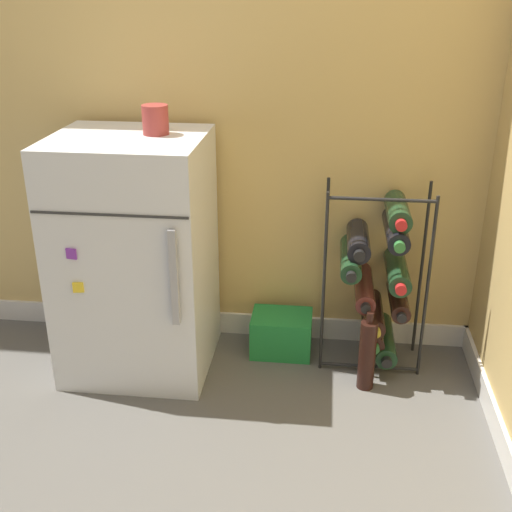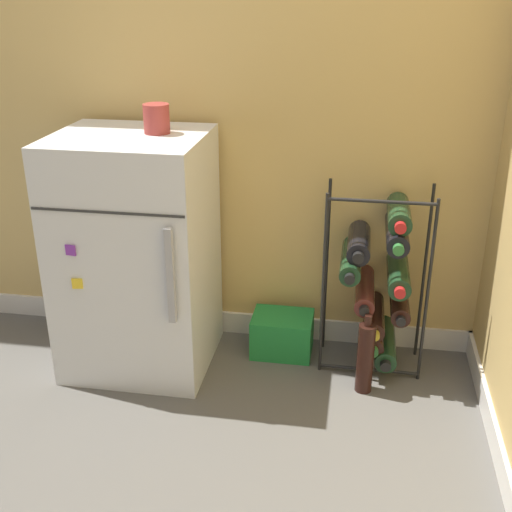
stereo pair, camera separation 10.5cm
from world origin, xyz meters
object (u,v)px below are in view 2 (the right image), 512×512
object	(u,v)px
loose_bottle_floor	(365,357)
fridge_top_cup	(157,119)
wine_rack	(380,281)
soda_box	(282,334)
mini_fridge	(137,254)

from	to	relation	value
loose_bottle_floor	fridge_top_cup	bearing A→B (deg)	171.09
wine_rack	soda_box	size ratio (longest dim) A/B	3.00
soda_box	fridge_top_cup	distance (m)	0.95
wine_rack	soda_box	world-z (taller)	wine_rack
mini_fridge	soda_box	size ratio (longest dim) A/B	3.76
fridge_top_cup	loose_bottle_floor	distance (m)	1.09
fridge_top_cup	wine_rack	bearing A→B (deg)	4.94
wine_rack	loose_bottle_floor	world-z (taller)	wine_rack
mini_fridge	loose_bottle_floor	size ratio (longest dim) A/B	2.88
mini_fridge	fridge_top_cup	distance (m)	0.50
wine_rack	loose_bottle_floor	xyz separation A→B (m)	(-0.04, -0.19, -0.21)
mini_fridge	fridge_top_cup	xyz separation A→B (m)	(0.09, 0.04, 0.49)
wine_rack	fridge_top_cup	xyz separation A→B (m)	(-0.79, -0.07, 0.58)
fridge_top_cup	loose_bottle_floor	size ratio (longest dim) A/B	0.32
wine_rack	soda_box	distance (m)	0.45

